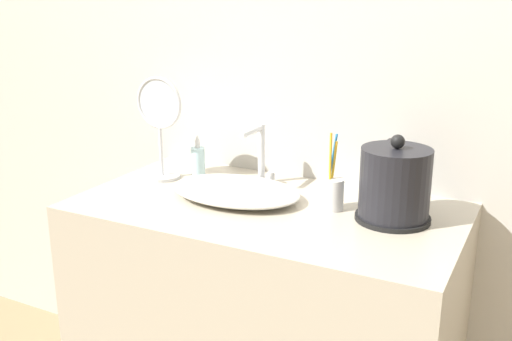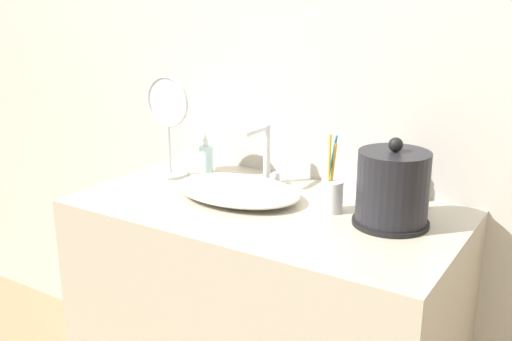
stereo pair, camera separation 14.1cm
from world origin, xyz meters
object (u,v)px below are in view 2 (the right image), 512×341
Objects in this scene: electric_kettle at (392,191)px; shampoo_bottle at (206,158)px; faucet at (265,152)px; toothbrush_cup at (332,194)px; lotion_bottle at (392,177)px; vanity_mirror at (168,121)px.

electric_kettle is 0.70m from shampoo_bottle.
faucet is at bearing 166.32° from electric_kettle.
shampoo_bottle is (-0.51, 0.11, 0.00)m from toothbrush_cup.
toothbrush_cup is at bearing -20.87° from faucet.
faucet is 1.05× the size of lotion_bottle.
toothbrush_cup reaches higher than shampoo_bottle.
toothbrush_cup is (-0.17, 0.00, -0.04)m from electric_kettle.
vanity_mirror is at bearing -169.06° from lotion_bottle.
toothbrush_cup is 1.61× the size of shampoo_bottle.
vanity_mirror is (-0.09, -0.08, 0.13)m from shampoo_bottle.
toothbrush_cup is at bearing -2.26° from vanity_mirror.
vanity_mirror reaches higher than shampoo_bottle.
lotion_bottle is (0.39, 0.05, -0.03)m from faucet.
electric_kettle is (0.45, -0.11, -0.01)m from faucet.
faucet reaches higher than lotion_bottle.
toothbrush_cup is 0.62m from vanity_mirror.
shampoo_bottle is at bearing -175.16° from lotion_bottle.
lotion_bottle is at bearing 55.19° from toothbrush_cup.
shampoo_bottle is (-0.23, 0.00, -0.06)m from faucet.
shampoo_bottle is at bearing 170.76° from electric_kettle.
electric_kettle is at bearing -13.68° from faucet.
faucet is 0.47m from electric_kettle.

